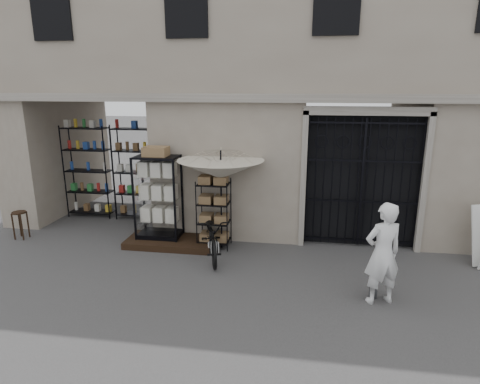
% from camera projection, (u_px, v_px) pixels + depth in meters
% --- Properties ---
extents(ground, '(80.00, 80.00, 0.00)m').
position_uv_depth(ground, '(272.00, 285.00, 7.25)').
color(ground, black).
rests_on(ground, ground).
extents(main_building, '(14.00, 4.00, 9.00)m').
position_uv_depth(main_building, '(288.00, 44.00, 9.92)').
color(main_building, gray).
rests_on(main_building, ground).
extents(shop_recess, '(3.00, 1.70, 3.00)m').
position_uv_depth(shop_recess, '(105.00, 167.00, 10.21)').
color(shop_recess, black).
rests_on(shop_recess, ground).
extents(shop_shelving, '(2.70, 0.50, 2.50)m').
position_uv_depth(shop_shelving, '(113.00, 172.00, 10.76)').
color(shop_shelving, black).
rests_on(shop_shelving, ground).
extents(iron_gate, '(2.50, 0.21, 3.00)m').
position_uv_depth(iron_gate, '(361.00, 180.00, 8.79)').
color(iron_gate, black).
rests_on(iron_gate, ground).
extents(step_platform, '(2.00, 0.90, 0.15)m').
position_uv_depth(step_platform, '(171.00, 242.00, 9.07)').
color(step_platform, black).
rests_on(step_platform, ground).
extents(display_cabinet, '(1.07, 0.86, 2.02)m').
position_uv_depth(display_cabinet, '(159.00, 201.00, 8.99)').
color(display_cabinet, black).
rests_on(display_cabinet, step_platform).
extents(wire_rack, '(0.80, 0.70, 1.54)m').
position_uv_depth(wire_rack, '(214.00, 214.00, 8.82)').
color(wire_rack, black).
rests_on(wire_rack, ground).
extents(market_umbrella, '(1.64, 1.67, 2.63)m').
position_uv_depth(market_umbrella, '(221.00, 164.00, 8.47)').
color(market_umbrella, black).
rests_on(market_umbrella, ground).
extents(white_bucket, '(0.30, 0.30, 0.24)m').
position_uv_depth(white_bucket, '(214.00, 248.00, 8.62)').
color(white_bucket, silver).
rests_on(white_bucket, ground).
extents(bicycle, '(0.87, 1.08, 1.78)m').
position_uv_depth(bicycle, '(213.00, 257.00, 8.47)').
color(bicycle, black).
rests_on(bicycle, ground).
extents(wooden_stool, '(0.38, 0.38, 0.65)m').
position_uv_depth(wooden_stool, '(21.00, 224.00, 9.41)').
color(wooden_stool, black).
rests_on(wooden_stool, ground).
extents(steel_bollard, '(0.14, 0.14, 0.75)m').
position_uv_depth(steel_bollard, '(374.00, 277.00, 6.74)').
color(steel_bollard, '#4E4F53').
rests_on(steel_bollard, ground).
extents(shopkeeper, '(1.20, 1.84, 0.41)m').
position_uv_depth(shopkeeper, '(378.00, 302.00, 6.70)').
color(shopkeeper, silver).
rests_on(shopkeeper, ground).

